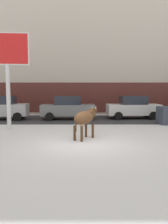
# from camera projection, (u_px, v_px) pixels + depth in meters

# --- Properties ---
(ground_plane) EXTENTS (120.00, 120.00, 0.00)m
(ground_plane) POSITION_uv_depth(u_px,v_px,m) (84.00, 144.00, 9.98)
(ground_plane) COLOR white
(road_strip) EXTENTS (60.00, 5.60, 0.01)m
(road_strip) POSITION_uv_depth(u_px,v_px,m) (84.00, 119.00, 18.34)
(road_strip) COLOR #333338
(road_strip) RESTS_ON ground
(building_facade) EXTENTS (44.00, 6.10, 13.00)m
(building_facade) POSITION_uv_depth(u_px,v_px,m) (84.00, 50.00, 24.35)
(building_facade) COLOR beige
(building_facade) RESTS_ON ground
(cow_brown) EXTENTS (1.37, 1.82, 1.54)m
(cow_brown) POSITION_uv_depth(u_px,v_px,m) (85.00, 118.00, 10.94)
(cow_brown) COLOR brown
(cow_brown) RESTS_ON ground
(billboard) EXTENTS (2.53, 0.36, 5.56)m
(billboard) POSITION_uv_depth(u_px,v_px,m) (7.00, 55.00, 13.20)
(billboard) COLOR silver
(billboard) RESTS_ON ground
(car_silver_hatchback) EXTENTS (3.58, 2.06, 1.86)m
(car_silver_hatchback) POSITION_uv_depth(u_px,v_px,m) (4.00, 108.00, 18.08)
(car_silver_hatchback) COLOR #B7BABF
(car_silver_hatchback) RESTS_ON ground
(car_grey_sedan) EXTENTS (4.28, 2.14, 1.84)m
(car_grey_sedan) POSITION_uv_depth(u_px,v_px,m) (68.00, 108.00, 18.31)
(car_grey_sedan) COLOR slate
(car_grey_sedan) RESTS_ON ground
(car_white_sedan) EXTENTS (4.28, 2.14, 1.84)m
(car_white_sedan) POSITION_uv_depth(u_px,v_px,m) (133.00, 107.00, 18.73)
(car_white_sedan) COLOR white
(car_white_sedan) RESTS_ON ground
(pedestrian_near_billboard) EXTENTS (0.36, 0.24, 1.73)m
(pedestrian_near_billboard) POSITION_uv_depth(u_px,v_px,m) (63.00, 105.00, 21.43)
(pedestrian_near_billboard) COLOR #282833
(pedestrian_near_billboard) RESTS_ON ground
(pedestrian_by_cars) EXTENTS (0.36, 0.24, 1.73)m
(pedestrian_by_cars) POSITION_uv_depth(u_px,v_px,m) (139.00, 105.00, 21.44)
(pedestrian_by_cars) COLOR #282833
(pedestrian_by_cars) RESTS_ON ground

